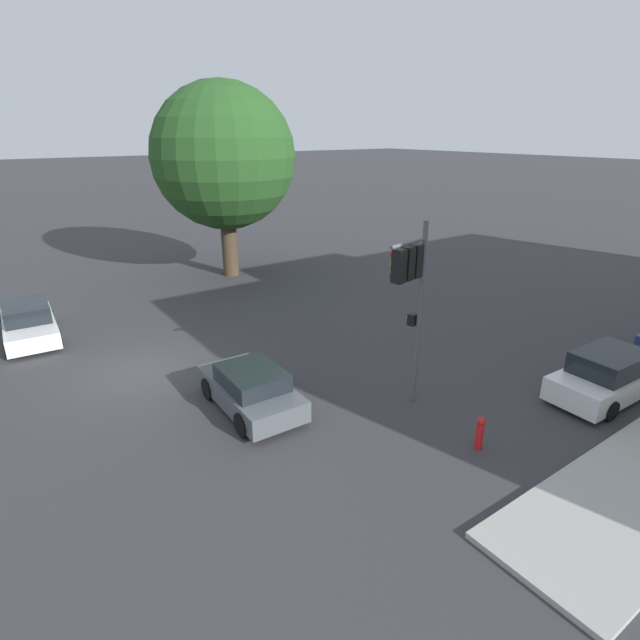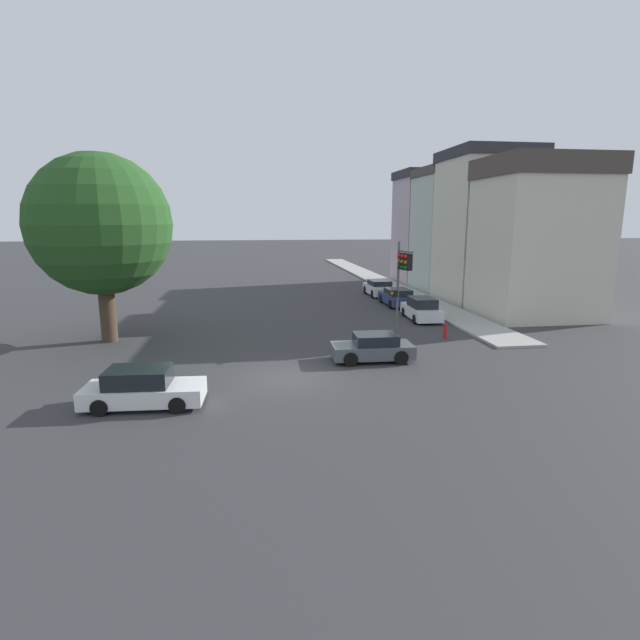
% 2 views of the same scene
% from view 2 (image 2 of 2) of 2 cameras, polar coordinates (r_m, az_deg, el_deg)
% --- Properties ---
extents(ground_plane, '(300.00, 300.00, 0.00)m').
position_cam_2_polar(ground_plane, '(21.61, -3.85, -6.66)').
color(ground_plane, '#333335').
extents(sidewalk_strip, '(2.85, 60.00, 0.14)m').
position_cam_2_polar(sidewalk_strip, '(56.08, 6.72, 4.53)').
color(sidewalk_strip, '#9E9E99').
rests_on(sidewalk_strip, ground_plane).
extents(rowhouse_backdrop, '(7.98, 26.70, 12.23)m').
position_cam_2_polar(rowhouse_backdrop, '(46.56, 16.82, 9.85)').
color(rowhouse_backdrop, beige).
rests_on(rowhouse_backdrop, ground_plane).
extents(street_tree, '(7.56, 7.56, 10.21)m').
position_cam_2_polar(street_tree, '(29.64, -23.81, 9.90)').
color(street_tree, '#423323').
rests_on(street_tree, ground_plane).
extents(traffic_signal, '(0.80, 1.68, 5.51)m').
position_cam_2_polar(traffic_signal, '(27.81, 9.38, 5.61)').
color(traffic_signal, '#515456').
rests_on(traffic_signal, ground_plane).
extents(crossing_car_0, '(4.35, 2.07, 1.42)m').
position_cam_2_polar(crossing_car_0, '(19.39, -19.61, -7.39)').
color(crossing_car_0, silver).
rests_on(crossing_car_0, ground_plane).
extents(crossing_car_1, '(3.92, 1.98, 1.32)m').
position_cam_2_polar(crossing_car_1, '(24.17, 6.06, -3.17)').
color(crossing_car_1, '#4C5156').
rests_on(crossing_car_1, ground_plane).
extents(parked_car_0, '(1.96, 4.38, 1.53)m').
position_cam_2_polar(parked_car_0, '(34.56, 11.52, 1.20)').
color(parked_car_0, silver).
rests_on(parked_car_0, ground_plane).
extents(parked_car_1, '(2.07, 4.54, 1.34)m').
position_cam_2_polar(parked_car_1, '(40.07, 8.83, 2.59)').
color(parked_car_1, navy).
rests_on(parked_car_1, ground_plane).
extents(parked_car_2, '(2.06, 4.44, 1.40)m').
position_cam_2_polar(parked_car_2, '(45.02, 6.76, 3.65)').
color(parked_car_2, silver).
rests_on(parked_car_2, ground_plane).
extents(fire_hydrant, '(0.22, 0.22, 0.92)m').
position_cam_2_polar(fire_hydrant, '(29.40, 14.11, -1.13)').
color(fire_hydrant, red).
rests_on(fire_hydrant, ground_plane).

